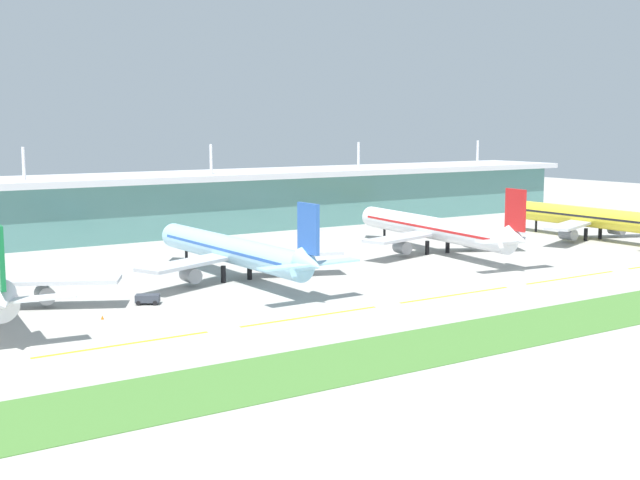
{
  "coord_description": "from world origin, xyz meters",
  "views": [
    {
      "loc": [
        -115.07,
        -131.39,
        33.31
      ],
      "look_at": [
        -9.55,
        27.53,
        7.0
      ],
      "focal_mm": 47.18,
      "sensor_mm": 36.0,
      "label": 1
    }
  ],
  "objects_px": {
    "airliner_far_middle": "(434,229)",
    "safety_cone_right_wingtip": "(102,317)",
    "airliner_farthest": "(590,217)",
    "airliner_near_middle": "(233,250)",
    "pushback_tug": "(148,299)"
  },
  "relations": [
    {
      "from": "airliner_far_middle",
      "to": "airliner_farthest",
      "type": "distance_m",
      "value": 55.46
    },
    {
      "from": "airliner_farthest",
      "to": "pushback_tug",
      "type": "bearing_deg",
      "value": -174.68
    },
    {
      "from": "airliner_near_middle",
      "to": "airliner_far_middle",
      "type": "xyz_separation_m",
      "value": [
        61.5,
        4.96,
        0.0
      ]
    },
    {
      "from": "airliner_near_middle",
      "to": "airliner_farthest",
      "type": "bearing_deg",
      "value": -0.01
    },
    {
      "from": "airliner_near_middle",
      "to": "safety_cone_right_wingtip",
      "type": "distance_m",
      "value": 41.91
    },
    {
      "from": "airliner_near_middle",
      "to": "airliner_far_middle",
      "type": "bearing_deg",
      "value": 4.61
    },
    {
      "from": "airliner_far_middle",
      "to": "airliner_farthest",
      "type": "bearing_deg",
      "value": -5.15
    },
    {
      "from": "airliner_far_middle",
      "to": "pushback_tug",
      "type": "height_order",
      "value": "airliner_far_middle"
    },
    {
      "from": "airliner_near_middle",
      "to": "airliner_farthest",
      "type": "relative_size",
      "value": 1.13
    },
    {
      "from": "pushback_tug",
      "to": "airliner_near_middle",
      "type": "bearing_deg",
      "value": 27.91
    },
    {
      "from": "airliner_far_middle",
      "to": "airliner_farthest",
      "type": "xyz_separation_m",
      "value": [
        55.23,
        -4.97,
        -0.01
      ]
    },
    {
      "from": "airliner_farthest",
      "to": "safety_cone_right_wingtip",
      "type": "bearing_deg",
      "value": -172.4
    },
    {
      "from": "airliner_near_middle",
      "to": "airliner_farthest",
      "type": "xyz_separation_m",
      "value": [
        116.73,
        -0.01,
        -0.01
      ]
    },
    {
      "from": "airliner_far_middle",
      "to": "safety_cone_right_wingtip",
      "type": "xyz_separation_m",
      "value": [
        -97.6,
        -25.37,
        -6.11
      ]
    },
    {
      "from": "airliner_far_middle",
      "to": "safety_cone_right_wingtip",
      "type": "relative_size",
      "value": 103.11
    }
  ]
}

